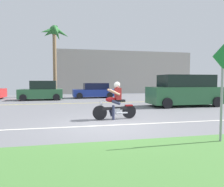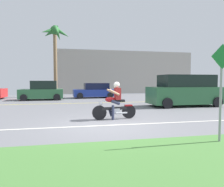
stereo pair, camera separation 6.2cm
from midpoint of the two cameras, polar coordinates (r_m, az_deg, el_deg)
ground at (r=10.60m, az=-3.96°, el=-5.47°), size 56.00×30.00×0.04m
grass_median at (r=3.90m, az=11.04°, el=-20.56°), size 56.00×3.80×0.06m
lane_line_near at (r=7.63m, az=-0.88°, el=-8.75°), size 50.40×0.12×0.01m
lane_line_far at (r=15.42m, az=-6.39°, el=-2.62°), size 50.40×0.12×0.01m
motorcyclist at (r=8.77m, az=0.98°, el=-2.74°), size 1.90×0.62×1.59m
suv_nearby at (r=14.23m, az=19.67°, el=0.64°), size 4.90×2.09×2.02m
parked_car_1 at (r=18.94m, az=-18.54°, el=0.65°), size 3.66×2.07×1.66m
parked_car_2 at (r=20.29m, az=-4.72°, el=0.73°), size 4.05×2.12×1.43m
palm_tree_0 at (r=22.88m, az=-15.36°, el=14.44°), size 3.06×3.08×7.45m
street_sign at (r=5.96m, az=28.17°, el=2.41°), size 0.62×0.06×2.54m
building_far at (r=29.41m, az=3.38°, el=5.71°), size 18.34×4.00×5.62m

